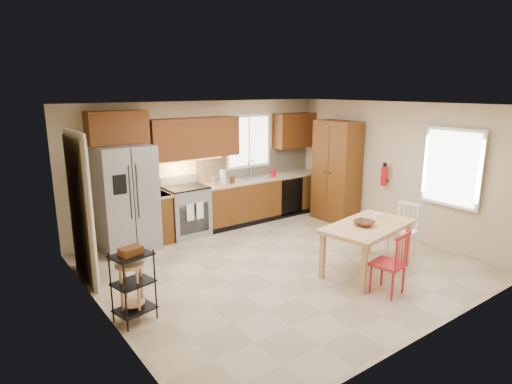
{
  "coord_description": "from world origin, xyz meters",
  "views": [
    {
      "loc": [
        -4.09,
        -4.86,
        2.74
      ],
      "look_at": [
        -0.23,
        0.4,
        1.15
      ],
      "focal_mm": 30.0,
      "sensor_mm": 36.0,
      "label": 1
    }
  ],
  "objects": [
    {
      "name": "wall_front",
      "position": [
        0.0,
        -2.5,
        1.25
      ],
      "size": [
        5.5,
        0.02,
        2.5
      ],
      "primitive_type": "cube",
      "color": "#CCB793",
      "rests_on": "ground"
    },
    {
      "name": "dining_table",
      "position": [
        0.89,
        -0.93,
        0.37
      ],
      "size": [
        1.62,
        1.09,
        0.73
      ],
      "primitive_type": null,
      "rotation": [
        0.0,
        0.0,
        0.17
      ],
      "color": "tan",
      "rests_on": "floor"
    },
    {
      "name": "floor",
      "position": [
        0.0,
        0.0,
        0.0
      ],
      "size": [
        5.5,
        5.5,
        0.0
      ],
      "primitive_type": "plane",
      "color": "tan",
      "rests_on": "ground"
    },
    {
      "name": "base_cabinet_narrow",
      "position": [
        -1.1,
        2.2,
        0.45
      ],
      "size": [
        0.3,
        0.6,
        0.9
      ],
      "primitive_type": "cube",
      "color": "#583110",
      "rests_on": "floor"
    },
    {
      "name": "window_right",
      "position": [
        2.68,
        -1.15,
        1.45
      ],
      "size": [
        0.04,
        1.02,
        1.32
      ],
      "primitive_type": "cube",
      "color": "white",
      "rests_on": "wall_right"
    },
    {
      "name": "undercab_glow",
      "position": [
        -0.55,
        2.3,
        1.43
      ],
      "size": [
        1.6,
        0.3,
        0.01
      ],
      "primitive_type": "cube",
      "color": "#FFBF66",
      "rests_on": "wall_back"
    },
    {
      "name": "upper_right_block",
      "position": [
        2.25,
        2.33,
        1.83
      ],
      "size": [
        1.0,
        0.35,
        0.75
      ],
      "primitive_type": "cube",
      "color": "#5D2F0F",
      "rests_on": "wall_back"
    },
    {
      "name": "range_stove",
      "position": [
        -0.55,
        2.19,
        0.46
      ],
      "size": [
        0.76,
        0.63,
        0.92
      ],
      "primitive_type": "cube",
      "color": "gray",
      "rests_on": "floor"
    },
    {
      "name": "paper_towel",
      "position": [
        0.25,
        2.15,
        1.04
      ],
      "size": [
        0.12,
        0.12,
        0.28
      ],
      "primitive_type": "cylinder",
      "color": "white",
      "rests_on": "base_cabinet_run"
    },
    {
      "name": "refrigerator",
      "position": [
        -1.7,
        2.12,
        0.91
      ],
      "size": [
        0.92,
        0.75,
        1.82
      ],
      "primitive_type": "cube",
      "color": "gray",
      "rests_on": "floor"
    },
    {
      "name": "pantry",
      "position": [
        2.43,
        1.2,
        1.05
      ],
      "size": [
        0.5,
        0.95,
        2.1
      ],
      "primitive_type": "cube",
      "color": "#583110",
      "rests_on": "floor"
    },
    {
      "name": "upper_over_fridge",
      "position": [
        -1.7,
        2.33,
        2.1
      ],
      "size": [
        1.0,
        0.35,
        0.55
      ],
      "primitive_type": "cube",
      "color": "#5D2F0F",
      "rests_on": "wall_back"
    },
    {
      "name": "wall_right",
      "position": [
        2.75,
        0.0,
        1.25
      ],
      "size": [
        0.02,
        5.0,
        2.5
      ],
      "primitive_type": "cube",
      "color": "#CCB793",
      "rests_on": "ground"
    },
    {
      "name": "wall_left",
      "position": [
        -2.75,
        0.0,
        1.25
      ],
      "size": [
        0.02,
        5.0,
        2.5
      ],
      "primitive_type": "cube",
      "color": "#CCB793",
      "rests_on": "ground"
    },
    {
      "name": "canister_steel",
      "position": [
        0.05,
        2.15,
        0.99
      ],
      "size": [
        0.11,
        0.11,
        0.18
      ],
      "primitive_type": "cylinder",
      "color": "gray",
      "rests_on": "base_cabinet_run"
    },
    {
      "name": "table_jar",
      "position": [
        1.22,
        -0.83,
        0.77
      ],
      "size": [
        0.12,
        0.12,
        0.12
      ],
      "primitive_type": "cylinder",
      "rotation": [
        0.0,
        0.0,
        0.17
      ],
      "color": "white",
      "rests_on": "dining_table"
    },
    {
      "name": "fire_extinguisher",
      "position": [
        2.63,
        0.15,
        1.1
      ],
      "size": [
        0.12,
        0.12,
        0.36
      ],
      "primitive_type": "cylinder",
      "color": "red",
      "rests_on": "wall_right"
    },
    {
      "name": "window_back",
      "position": [
        1.1,
        2.48,
        1.65
      ],
      "size": [
        1.12,
        0.04,
        1.12
      ],
      "primitive_type": "cube",
      "color": "white",
      "rests_on": "wall_back"
    },
    {
      "name": "wall_back",
      "position": [
        0.0,
        2.5,
        1.25
      ],
      "size": [
        5.5,
        0.02,
        2.5
      ],
      "primitive_type": "cube",
      "color": "#CCB793",
      "rests_on": "ground"
    },
    {
      "name": "backsplash",
      "position": [
        1.29,
        2.48,
        1.18
      ],
      "size": [
        2.92,
        0.03,
        0.55
      ],
      "primitive_type": "cube",
      "color": "#C6B895",
      "rests_on": "wall_back"
    },
    {
      "name": "soap_bottle",
      "position": [
        1.48,
        2.1,
        1.0
      ],
      "size": [
        0.09,
        0.09,
        0.19
      ],
      "primitive_type": "imported",
      "color": "red",
      "rests_on": "base_cabinet_run"
    },
    {
      "name": "dishwasher",
      "position": [
        1.85,
        1.91,
        0.45
      ],
      "size": [
        0.6,
        0.02,
        0.78
      ],
      "primitive_type": "cube",
      "color": "black",
      "rests_on": "floor"
    },
    {
      "name": "canister_wood",
      "position": [
        0.45,
        2.12,
        0.97
      ],
      "size": [
        0.1,
        0.1,
        0.14
      ],
      "primitive_type": "cylinder",
      "color": "#4E2714",
      "rests_on": "base_cabinet_run"
    },
    {
      "name": "bar_stool",
      "position": [
        -2.5,
        -0.17,
        0.37
      ],
      "size": [
        0.38,
        0.38,
        0.73
      ],
      "primitive_type": null,
      "rotation": [
        0.0,
        0.0,
        0.06
      ],
      "color": "tan",
      "rests_on": "floor"
    },
    {
      "name": "chair_white",
      "position": [
        1.84,
        -0.88,
        0.44
      ],
      "size": [
        0.48,
        0.48,
        0.88
      ],
      "primitive_type": null,
      "rotation": [
        0.0,
        0.0,
        1.74
      ],
      "color": "white",
      "rests_on": "floor"
    },
    {
      "name": "upper_left_block",
      "position": [
        -0.25,
        2.33,
        1.83
      ],
      "size": [
        1.8,
        0.35,
        0.75
      ],
      "primitive_type": "cube",
      "color": "#5D2F0F",
      "rests_on": "wall_back"
    },
    {
      "name": "base_cabinet_run",
      "position": [
        1.29,
        2.2,
        0.45
      ],
      "size": [
        2.92,
        0.6,
        0.9
      ],
      "primitive_type": "cube",
      "color": "#583110",
      "rests_on": "floor"
    },
    {
      "name": "table_bowl",
      "position": [
        0.8,
        -0.93,
        0.74
      ],
      "size": [
        0.35,
        0.35,
        0.07
      ],
      "primitive_type": "imported",
      "rotation": [
        0.0,
        0.0,
        0.17
      ],
      "color": "#4E2714",
      "rests_on": "dining_table"
    },
    {
      "name": "doorway",
      "position": [
        -2.67,
        1.3,
        1.05
      ],
      "size": [
        0.04,
        0.95,
        2.1
      ],
      "primitive_type": "cube",
      "color": "#8C7A59",
      "rests_on": "wall_left"
    },
    {
      "name": "chair_red",
      "position": [
        0.54,
        -1.58,
        0.44
      ],
      "size": [
        0.48,
        0.48,
        0.88
      ],
      "primitive_type": null,
      "rotation": [
        0.0,
        0.0,
        0.17
      ],
      "color": "#AA1A23",
      "rests_on": "floor"
    },
    {
      "name": "utility_cart",
      "position": [
        -2.5,
        -0.23,
        0.44
      ],
      "size": [
        0.51,
        0.43,
        0.89
      ],
      "primitive_type": null,
      "rotation": [
        0.0,
        0.0,
        0.21
      ],
      "color": "black",
      "rests_on": "floor"
    },
    {
      "name": "sink",
      "position": [
        1.1,
        2.2,
        0.86
      ],
      "size": [
        0.62,
        0.46,
        0.16
      ],
      "primitive_type": "cube",
      "color": "gray",
      "rests_on": "base_cabinet_run"
    },
    {
      "name": "ceiling",
      "position": [
        0.0,
        0.0,
        2.5
      ],
      "size": [
        5.5,
        5.0,
        0.02
      ],
      "primitive_type": "cube",
      "color": "silver",
      "rests_on": "ground"
    }
  ]
}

